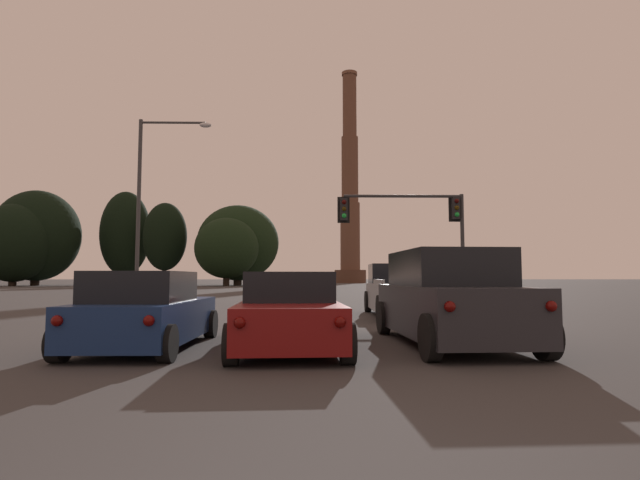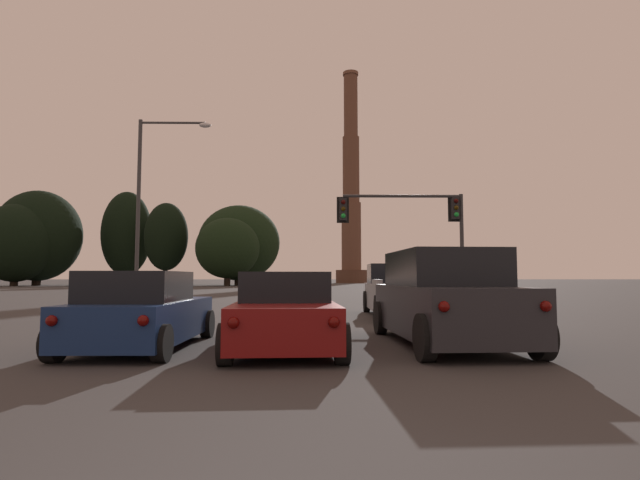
{
  "view_description": "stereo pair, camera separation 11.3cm",
  "coord_description": "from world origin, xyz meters",
  "views": [
    {
      "loc": [
        0.14,
        -2.51,
        1.33
      ],
      "look_at": [
        0.82,
        31.46,
        3.87
      ],
      "focal_mm": 28.0,
      "sensor_mm": 36.0,
      "label": 1
    },
    {
      "loc": [
        0.25,
        -2.51,
        1.33
      ],
      "look_at": [
        0.82,
        31.46,
        3.87
      ],
      "focal_mm": 28.0,
      "sensor_mm": 36.0,
      "label": 2
    }
  ],
  "objects": [
    {
      "name": "pickup_truck_right_lane_front",
      "position": [
        3.27,
        14.69,
        0.8
      ],
      "size": [
        2.34,
        5.56,
        1.82
      ],
      "rotation": [
        0.0,
        0.0,
        -0.03
      ],
      "color": "gray",
      "rests_on": "ground_plane"
    },
    {
      "name": "hatchback_left_lane_second",
      "position": [
        -2.92,
        6.94,
        0.66
      ],
      "size": [
        1.94,
        4.12,
        1.44
      ],
      "rotation": [
        0.0,
        0.0,
        -0.01
      ],
      "color": "navy",
      "rests_on": "ground_plane"
    },
    {
      "name": "treeline_left_mid",
      "position": [
        -11.66,
        79.04,
        6.92
      ],
      "size": [
        13.29,
        11.96,
        13.09
      ],
      "color": "black",
      "rests_on": "ground_plane"
    },
    {
      "name": "smokestack",
      "position": [
        9.28,
        110.61,
        19.25
      ],
      "size": [
        7.12,
        7.12,
        49.06
      ],
      "color": "#523427",
      "rests_on": "ground_plane"
    },
    {
      "name": "treeline_far_right",
      "position": [
        -43.38,
        77.35,
        7.92
      ],
      "size": [
        13.26,
        11.93,
        15.14
      ],
      "color": "black",
      "rests_on": "ground_plane"
    },
    {
      "name": "suv_right_lane_second",
      "position": [
        2.89,
        7.39,
        0.9
      ],
      "size": [
        2.31,
        4.98,
        1.86
      ],
      "rotation": [
        0.0,
        0.0,
        0.05
      ],
      "color": "#232328",
      "rests_on": "ground_plane"
    },
    {
      "name": "treeline_center_right",
      "position": [
        -31.68,
        83.51,
        8.81
      ],
      "size": [
        8.39,
        7.55,
        16.08
      ],
      "color": "black",
      "rests_on": "ground_plane"
    },
    {
      "name": "treeline_center_left",
      "position": [
        -23.8,
        79.82,
        7.99
      ],
      "size": [
        7.1,
        6.39,
        13.61
      ],
      "color": "black",
      "rests_on": "ground_plane"
    },
    {
      "name": "sedan_center_lane_second",
      "position": [
        -0.25,
        7.09,
        0.67
      ],
      "size": [
        2.18,
        4.77,
        1.43
      ],
      "rotation": [
        0.0,
        0.0,
        0.05
      ],
      "color": "maroon",
      "rests_on": "ground_plane"
    },
    {
      "name": "treeline_far_left",
      "position": [
        -44.67,
        73.59,
        6.52
      ],
      "size": [
        11.03,
        9.92,
        12.46
      ],
      "color": "black",
      "rests_on": "ground_plane"
    },
    {
      "name": "street_lamp",
      "position": [
        -8.28,
        23.56,
        5.91
      ],
      "size": [
        3.84,
        0.36,
        9.67
      ],
      "color": "#38383A",
      "rests_on": "ground_plane"
    },
    {
      "name": "treeline_right_mid",
      "position": [
        -12.51,
        73.13,
        5.72
      ],
      "size": [
        9.66,
        8.69,
        10.33
      ],
      "color": "black",
      "rests_on": "ground_plane"
    },
    {
      "name": "traffic_light_overhead_right",
      "position": [
        5.28,
        20.78,
        4.05
      ],
      "size": [
        6.09,
        0.5,
        5.26
      ],
      "color": "#2D2D30",
      "rests_on": "ground_plane"
    }
  ]
}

